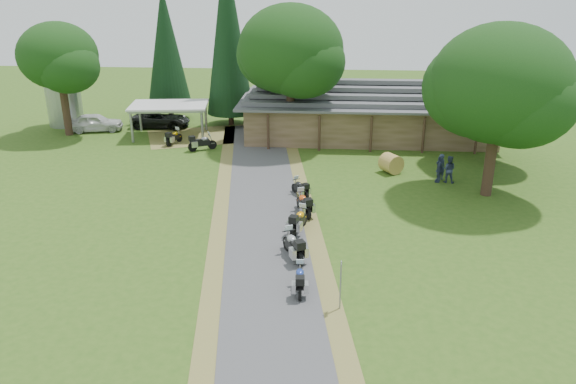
# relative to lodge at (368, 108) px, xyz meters

# --- Properties ---
(ground) EXTENTS (120.00, 120.00, 0.00)m
(ground) POSITION_rel_lodge_xyz_m (-6.00, -24.00, -2.45)
(ground) COLOR #325718
(ground) RESTS_ON ground
(driveway) EXTENTS (51.95, 51.95, 0.00)m
(driveway) POSITION_rel_lodge_xyz_m (-6.50, -20.00, -2.45)
(driveway) COLOR #454447
(driveway) RESTS_ON ground
(lodge) EXTENTS (21.40, 9.40, 4.90)m
(lodge) POSITION_rel_lodge_xyz_m (0.00, 0.00, 0.00)
(lodge) COLOR brown
(lodge) RESTS_ON ground
(silo) EXTENTS (3.28, 3.28, 6.19)m
(silo) POSITION_rel_lodge_xyz_m (-27.25, 1.86, 0.65)
(silo) COLOR gray
(silo) RESTS_ON ground
(carport) EXTENTS (6.84, 5.01, 2.75)m
(carport) POSITION_rel_lodge_xyz_m (-16.73, -1.13, -1.07)
(carport) COLOR silver
(carport) RESTS_ON ground
(car_white_sedan) EXTENTS (3.78, 6.36, 1.98)m
(car_white_sedan) POSITION_rel_lodge_xyz_m (-23.75, -0.08, -1.46)
(car_white_sedan) COLOR silver
(car_white_sedan) RESTS_ON ground
(car_dark_suv) EXTENTS (2.44, 5.68, 2.17)m
(car_dark_suv) POSITION_rel_lodge_xyz_m (-18.42, 1.70, -1.36)
(car_dark_suv) COLOR black
(car_dark_suv) RESTS_ON ground
(motorcycle_row_a) EXTENTS (0.70, 1.87, 1.26)m
(motorcycle_row_a) POSITION_rel_lodge_xyz_m (-4.40, -25.55, -1.82)
(motorcycle_row_a) COLOR #243C98
(motorcycle_row_a) RESTS_ON ground
(motorcycle_row_b) EXTENTS (1.54, 2.24, 1.47)m
(motorcycle_row_b) POSITION_rel_lodge_xyz_m (-4.89, -22.51, -1.72)
(motorcycle_row_b) COLOR #999BA0
(motorcycle_row_b) RESTS_ON ground
(motorcycle_row_c) EXTENTS (1.22, 2.14, 1.39)m
(motorcycle_row_c) POSITION_rel_lodge_xyz_m (-4.78, -19.48, -1.75)
(motorcycle_row_c) COLOR orange
(motorcycle_row_c) RESTS_ON ground
(motorcycle_row_d) EXTENTS (1.35, 2.16, 1.41)m
(motorcycle_row_d) POSITION_rel_lodge_xyz_m (-4.63, -17.07, -1.75)
(motorcycle_row_d) COLOR #DA5118
(motorcycle_row_d) RESTS_ON ground
(motorcycle_row_e) EXTENTS (1.41, 1.73, 1.17)m
(motorcycle_row_e) POSITION_rel_lodge_xyz_m (-4.98, -14.28, -1.87)
(motorcycle_row_e) COLOR black
(motorcycle_row_e) RESTS_ON ground
(motorcycle_carport_a) EXTENTS (1.20, 1.99, 1.30)m
(motorcycle_carport_a) POSITION_rel_lodge_xyz_m (-15.80, -3.56, -1.80)
(motorcycle_carport_a) COLOR #DFAA08
(motorcycle_carport_a) RESTS_ON ground
(motorcycle_carport_b) EXTENTS (2.10, 1.55, 1.39)m
(motorcycle_carport_b) POSITION_rel_lodge_xyz_m (-13.15, -5.06, -1.75)
(motorcycle_carport_b) COLOR slate
(motorcycle_carport_b) RESTS_ON ground
(person_a) EXTENTS (0.70, 0.59, 2.13)m
(person_a) POSITION_rel_lodge_xyz_m (4.23, -10.61, -1.39)
(person_a) COLOR #323E59
(person_a) RESTS_ON ground
(person_b) EXTENTS (0.70, 0.58, 2.15)m
(person_b) POSITION_rel_lodge_xyz_m (4.68, -11.10, -1.38)
(person_b) COLOR #323E59
(person_b) RESTS_ON ground
(person_c) EXTENTS (0.60, 0.70, 2.09)m
(person_c) POSITION_rel_lodge_xyz_m (4.08, -11.08, -1.40)
(person_c) COLOR #323E59
(person_c) RESTS_ON ground
(hay_bale) EXTENTS (1.78, 1.75, 1.34)m
(hay_bale) POSITION_rel_lodge_xyz_m (1.10, -9.39, -1.78)
(hay_bale) COLOR olive
(hay_bale) RESTS_ON ground
(sign_post) EXTENTS (0.40, 0.07, 2.20)m
(sign_post) POSITION_rel_lodge_xyz_m (-2.68, -26.84, -1.35)
(sign_post) COLOR gray
(sign_post) RESTS_ON ground
(oak_lodge_left) EXTENTS (8.14, 8.14, 12.17)m
(oak_lodge_left) POSITION_rel_lodge_xyz_m (-6.37, -2.80, 3.63)
(oak_lodge_left) COLOR #133911
(oak_lodge_left) RESTS_ON ground
(oak_lodge_right) EXTENTS (6.60, 6.60, 9.57)m
(oak_lodge_right) POSITION_rel_lodge_xyz_m (8.50, -6.80, 2.33)
(oak_lodge_right) COLOR #133911
(oak_lodge_right) RESTS_ON ground
(oak_driveway) EXTENTS (8.28, 8.28, 11.25)m
(oak_driveway) POSITION_rel_lodge_xyz_m (6.65, -13.22, 3.18)
(oak_driveway) COLOR #133911
(oak_driveway) RESTS_ON ground
(oak_silo) EXTENTS (6.46, 6.46, 10.81)m
(oak_silo) POSITION_rel_lodge_xyz_m (-25.61, -1.38, 2.95)
(oak_silo) COLOR #133911
(oak_silo) RESTS_ON ground
(cedar_near) EXTENTS (4.22, 4.22, 15.65)m
(cedar_near) POSITION_rel_lodge_xyz_m (-12.25, 3.16, 5.37)
(cedar_near) COLOR black
(cedar_near) RESTS_ON ground
(cedar_far) EXTENTS (4.19, 4.19, 12.23)m
(cedar_far) POSITION_rel_lodge_xyz_m (-18.34, 4.92, 3.67)
(cedar_far) COLOR black
(cedar_far) RESTS_ON ground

